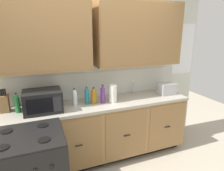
# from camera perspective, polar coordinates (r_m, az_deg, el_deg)

# --- Properties ---
(ground_plane) EXTENTS (8.00, 8.00, 0.00)m
(ground_plane) POSITION_cam_1_polar(r_m,az_deg,el_deg) (3.10, -2.34, -23.52)
(ground_plane) COLOR #B2A893
(wall_unit) EXTENTS (4.04, 0.40, 2.59)m
(wall_unit) POSITION_cam_1_polar(r_m,az_deg,el_deg) (2.89, -5.99, 10.19)
(wall_unit) COLOR silver
(wall_unit) RESTS_ON ground_plane
(counter_run) EXTENTS (2.87, 0.64, 0.94)m
(counter_run) POSITION_cam_1_polar(r_m,az_deg,el_deg) (3.06, -4.30, -13.14)
(counter_run) COLOR black
(counter_run) RESTS_ON ground_plane
(microwave) EXTENTS (0.48, 0.37, 0.28)m
(microwave) POSITION_cam_1_polar(r_m,az_deg,el_deg) (2.69, -19.69, -4.28)
(microwave) COLOR black
(microwave) RESTS_ON counter_run
(toaster) EXTENTS (0.28, 0.18, 0.19)m
(toaster) POSITION_cam_1_polar(r_m,az_deg,el_deg) (3.36, 15.85, -0.89)
(toaster) COLOR #B7B7BC
(toaster) RESTS_ON counter_run
(knife_block) EXTENTS (0.11, 0.14, 0.31)m
(knife_block) POSITION_cam_1_polar(r_m,az_deg,el_deg) (2.89, -29.12, -4.57)
(knife_block) COLOR olive
(knife_block) RESTS_ON counter_run
(sink_faucet) EXTENTS (0.02, 0.02, 0.20)m
(sink_faucet) POSITION_cam_1_polar(r_m,az_deg,el_deg) (3.28, 6.22, -0.65)
(sink_faucet) COLOR #B2B5BA
(sink_faucet) RESTS_ON counter_run
(paper_towel_roll) EXTENTS (0.12, 0.12, 0.26)m
(paper_towel_roll) POSITION_cam_1_polar(r_m,az_deg,el_deg) (2.85, 0.24, -2.45)
(paper_towel_roll) COLOR white
(paper_towel_roll) RESTS_ON counter_run
(bottle_teal) EXTENTS (0.07, 0.07, 0.26)m
(bottle_teal) POSITION_cam_1_polar(r_m,az_deg,el_deg) (2.81, -7.39, -2.98)
(bottle_teal) COLOR #1E707A
(bottle_teal) RESTS_ON counter_run
(bottle_amber) EXTENTS (0.08, 0.08, 0.25)m
(bottle_amber) POSITION_cam_1_polar(r_m,az_deg,el_deg) (2.81, -5.39, -3.00)
(bottle_amber) COLOR #9E6619
(bottle_amber) RESTS_ON counter_run
(bottle_clear) EXTENTS (0.06, 0.06, 0.25)m
(bottle_clear) POSITION_cam_1_polar(r_m,az_deg,el_deg) (2.78, -10.91, -3.39)
(bottle_clear) COLOR silver
(bottle_clear) RESTS_ON counter_run
(bottle_violet) EXTENTS (0.07, 0.07, 0.27)m
(bottle_violet) POSITION_cam_1_polar(r_m,az_deg,el_deg) (2.83, -2.74, -2.53)
(bottle_violet) COLOR #663384
(bottle_violet) RESTS_ON counter_run
(bottle_green) EXTENTS (0.07, 0.07, 0.27)m
(bottle_green) POSITION_cam_1_polar(r_m,az_deg,el_deg) (2.78, -26.15, -4.65)
(bottle_green) COLOR #237A38
(bottle_green) RESTS_ON counter_run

